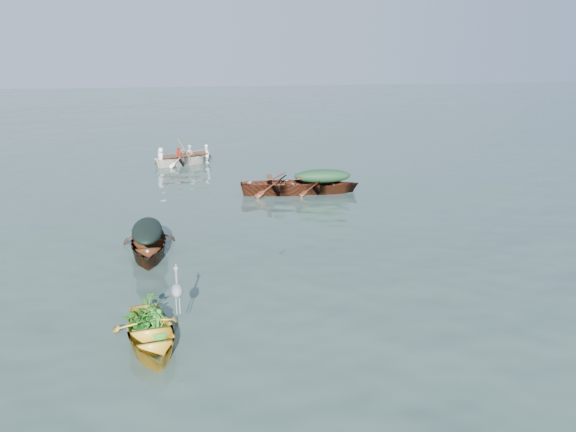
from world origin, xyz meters
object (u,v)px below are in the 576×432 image
green_tarp_boat (322,193)px  open_wooden_boat (284,194)px  rowed_boat (185,165)px  heron (178,298)px  yellow_dinghy (151,345)px  dark_covered_boat (149,254)px

green_tarp_boat → open_wooden_boat: 1.48m
open_wooden_boat → rowed_boat: 7.38m
open_wooden_boat → heron: 11.35m
open_wooden_boat → rowed_boat: bearing=35.6°
heron → open_wooden_boat: bearing=59.9°
yellow_dinghy → heron: size_ratio=3.28×
yellow_dinghy → dark_covered_boat: 5.00m
yellow_dinghy → open_wooden_boat: open_wooden_boat is taller
heron → rowed_boat: bearing=79.3°
dark_covered_boat → open_wooden_boat: (4.79, 5.73, 0.00)m
open_wooden_boat → heron: heron is taller
dark_covered_boat → open_wooden_boat: open_wooden_boat is taller
rowed_boat → heron: heron is taller
green_tarp_boat → heron: heron is taller
green_tarp_boat → open_wooden_boat: bearing=90.0°
dark_covered_boat → green_tarp_boat: bearing=40.5°
dark_covered_boat → rowed_boat: dark_covered_boat is taller
dark_covered_boat → green_tarp_boat: dark_covered_boat is taller
open_wooden_boat → heron: size_ratio=4.98×
dark_covered_boat → green_tarp_boat: (6.27, 5.61, 0.00)m
rowed_boat → heron: size_ratio=4.39×
dark_covered_boat → rowed_boat: 12.21m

